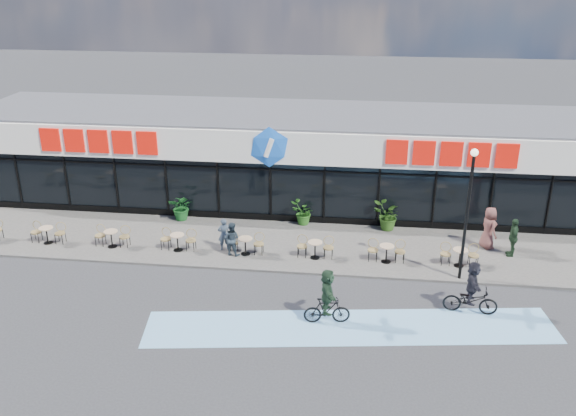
{
  "coord_description": "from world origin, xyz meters",
  "views": [
    {
      "loc": [
        4.02,
        -19.29,
        11.74
      ],
      "look_at": [
        1.24,
        3.5,
        2.22
      ],
      "focal_mm": 38.0,
      "sensor_mm": 36.0,
      "label": 1
    }
  ],
  "objects_px": {
    "patron_right": "(232,239)",
    "patron_left": "(224,234)",
    "potted_plant_mid": "(303,213)",
    "potted_plant_left": "(182,207)",
    "cyclist_b": "(471,292)",
    "lamp_post": "(468,204)",
    "pedestrian_b": "(489,228)",
    "potted_plant_right": "(387,216)",
    "pedestrian_a": "(513,237)",
    "cyclist_a": "(327,299)"
  },
  "relations": [
    {
      "from": "potted_plant_right",
      "to": "cyclist_a",
      "type": "bearing_deg",
      "value": -106.0
    },
    {
      "from": "potted_plant_left",
      "to": "pedestrian_b",
      "type": "xyz_separation_m",
      "value": [
        13.86,
        -1.37,
        0.29
      ]
    },
    {
      "from": "lamp_post",
      "to": "pedestrian_a",
      "type": "relative_size",
      "value": 3.17
    },
    {
      "from": "patron_right",
      "to": "cyclist_a",
      "type": "bearing_deg",
      "value": 147.03
    },
    {
      "from": "potted_plant_mid",
      "to": "potted_plant_left",
      "type": "bearing_deg",
      "value": -178.87
    },
    {
      "from": "potted_plant_right",
      "to": "patron_left",
      "type": "xyz_separation_m",
      "value": [
        -6.95,
        -2.89,
        0.04
      ]
    },
    {
      "from": "patron_right",
      "to": "cyclist_b",
      "type": "height_order",
      "value": "cyclist_b"
    },
    {
      "from": "potted_plant_mid",
      "to": "cyclist_b",
      "type": "bearing_deg",
      "value": -45.47
    },
    {
      "from": "potted_plant_right",
      "to": "patron_right",
      "type": "distance_m",
      "value": 7.31
    },
    {
      "from": "potted_plant_mid",
      "to": "potted_plant_right",
      "type": "relative_size",
      "value": 0.87
    },
    {
      "from": "patron_right",
      "to": "patron_left",
      "type": "bearing_deg",
      "value": -31.28
    },
    {
      "from": "patron_left",
      "to": "pedestrian_a",
      "type": "relative_size",
      "value": 0.86
    },
    {
      "from": "patron_right",
      "to": "pedestrian_b",
      "type": "height_order",
      "value": "pedestrian_b"
    },
    {
      "from": "lamp_post",
      "to": "patron_right",
      "type": "height_order",
      "value": "lamp_post"
    },
    {
      "from": "lamp_post",
      "to": "potted_plant_left",
      "type": "distance_m",
      "value": 13.28
    },
    {
      "from": "patron_right",
      "to": "potted_plant_right",
      "type": "bearing_deg",
      "value": -139.3
    },
    {
      "from": "potted_plant_right",
      "to": "cyclist_b",
      "type": "height_order",
      "value": "cyclist_b"
    },
    {
      "from": "lamp_post",
      "to": "cyclist_b",
      "type": "relative_size",
      "value": 2.62
    },
    {
      "from": "potted_plant_left",
      "to": "patron_right",
      "type": "distance_m",
      "value": 4.56
    },
    {
      "from": "pedestrian_a",
      "to": "pedestrian_b",
      "type": "distance_m",
      "value": 1.08
    },
    {
      "from": "patron_left",
      "to": "pedestrian_b",
      "type": "distance_m",
      "value": 11.3
    },
    {
      "from": "patron_right",
      "to": "cyclist_b",
      "type": "distance_m",
      "value": 9.82
    },
    {
      "from": "potted_plant_right",
      "to": "patron_left",
      "type": "relative_size",
      "value": 0.94
    },
    {
      "from": "pedestrian_b",
      "to": "potted_plant_mid",
      "type": "bearing_deg",
      "value": 58.63
    },
    {
      "from": "potted_plant_left",
      "to": "pedestrian_b",
      "type": "distance_m",
      "value": 13.93
    },
    {
      "from": "potted_plant_mid",
      "to": "cyclist_b",
      "type": "xyz_separation_m",
      "value": [
        6.61,
        -6.72,
        0.15
      ]
    },
    {
      "from": "potted_plant_left",
      "to": "pedestrian_a",
      "type": "relative_size",
      "value": 0.77
    },
    {
      "from": "potted_plant_right",
      "to": "cyclist_a",
      "type": "xyz_separation_m",
      "value": [
        -2.25,
        -7.85,
        0.19
      ]
    },
    {
      "from": "lamp_post",
      "to": "cyclist_b",
      "type": "distance_m",
      "value": 3.34
    },
    {
      "from": "potted_plant_left",
      "to": "potted_plant_mid",
      "type": "height_order",
      "value": "potted_plant_left"
    },
    {
      "from": "patron_right",
      "to": "pedestrian_a",
      "type": "distance_m",
      "value": 11.72
    },
    {
      "from": "pedestrian_a",
      "to": "pedestrian_b",
      "type": "xyz_separation_m",
      "value": [
        -0.88,
        0.63,
        0.1
      ]
    },
    {
      "from": "potted_plant_right",
      "to": "patron_right",
      "type": "xyz_separation_m",
      "value": [
        -6.52,
        -3.32,
        0.06
      ]
    },
    {
      "from": "potted_plant_left",
      "to": "potted_plant_right",
      "type": "xyz_separation_m",
      "value": [
        9.62,
        -0.02,
        0.03
      ]
    },
    {
      "from": "potted_plant_left",
      "to": "potted_plant_mid",
      "type": "relative_size",
      "value": 1.1
    },
    {
      "from": "potted_plant_mid",
      "to": "pedestrian_a",
      "type": "height_order",
      "value": "pedestrian_a"
    },
    {
      "from": "pedestrian_b",
      "to": "cyclist_a",
      "type": "relative_size",
      "value": 0.9
    },
    {
      "from": "patron_left",
      "to": "cyclist_b",
      "type": "distance_m",
      "value": 10.38
    },
    {
      "from": "potted_plant_left",
      "to": "pedestrian_a",
      "type": "distance_m",
      "value": 14.88
    },
    {
      "from": "potted_plant_left",
      "to": "patron_right",
      "type": "relative_size",
      "value": 0.87
    },
    {
      "from": "potted_plant_left",
      "to": "lamp_post",
      "type": "bearing_deg",
      "value": -19.08
    },
    {
      "from": "cyclist_a",
      "to": "cyclist_b",
      "type": "distance_m",
      "value": 5.15
    },
    {
      "from": "lamp_post",
      "to": "patron_right",
      "type": "relative_size",
      "value": 3.6
    },
    {
      "from": "pedestrian_a",
      "to": "potted_plant_mid",
      "type": "bearing_deg",
      "value": -99.84
    },
    {
      "from": "patron_right",
      "to": "potted_plant_mid",
      "type": "bearing_deg",
      "value": -113.77
    },
    {
      "from": "potted_plant_right",
      "to": "pedestrian_a",
      "type": "bearing_deg",
      "value": -21.07
    },
    {
      "from": "pedestrian_b",
      "to": "cyclist_b",
      "type": "bearing_deg",
      "value": 143.04
    },
    {
      "from": "potted_plant_left",
      "to": "potted_plant_right",
      "type": "distance_m",
      "value": 9.62
    },
    {
      "from": "potted_plant_right",
      "to": "cyclist_a",
      "type": "relative_size",
      "value": 0.65
    },
    {
      "from": "potted_plant_right",
      "to": "pedestrian_b",
      "type": "height_order",
      "value": "pedestrian_b"
    }
  ]
}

